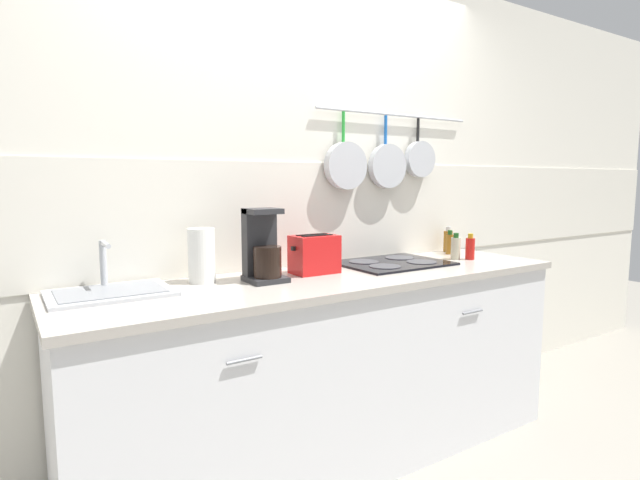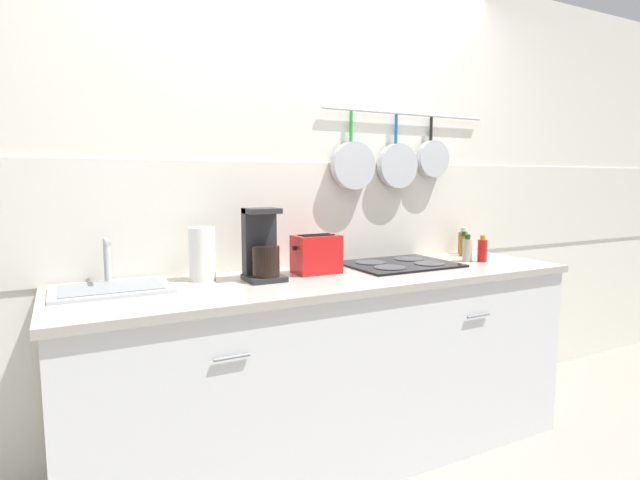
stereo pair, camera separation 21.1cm
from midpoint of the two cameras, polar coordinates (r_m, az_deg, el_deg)
The scene contains 13 objects.
ground_plane at distance 2.74m, azimuth 4.01°, elevation -23.70°, with size 12.00×12.00×0.00m, color gray.
wall_back at distance 2.69m, azimuth 0.11°, elevation 4.54°, with size 7.20×0.14×2.60m.
cabinet_base at distance 2.54m, azimuth 4.09°, elevation -14.92°, with size 2.48×0.65×0.90m.
countertop at distance 2.41m, azimuth 4.19°, elevation -4.52°, with size 2.52×0.67×0.03m.
sink_basin at distance 2.22m, azimuth -20.33°, elevation -5.00°, with size 0.47×0.34×0.21m.
paper_towel_roll at distance 2.31m, azimuth -10.80°, elevation -1.58°, with size 0.12×0.12×0.24m.
coffee_maker at distance 2.28m, azimuth -4.01°, elevation -1.25°, with size 0.17×0.17×0.33m.
toaster at distance 2.45m, azimuth 2.04°, elevation -1.64°, with size 0.24×0.15×0.19m.
cooktop at distance 2.74m, azimuth 11.27°, elevation -2.72°, with size 0.58×0.45×0.01m.
bottle_vinegar at distance 2.96m, azimuth 18.47°, elevation -1.04°, with size 0.05×0.05×0.15m.
bottle_sesame_oil at distance 2.98m, azimuth 20.03°, elevation -1.09°, with size 0.05×0.05×0.15m.
bottle_cooking_wine at distance 3.17m, azimuth 17.95°, elevation -0.57°, with size 0.05×0.05×0.15m.
bottle_olive_oil at distance 3.26m, azimuth 17.82°, elevation -0.24°, with size 0.06×0.06×0.16m.
Camera 2 is at (-1.16, -2.06, 1.39)m, focal length 28.00 mm.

